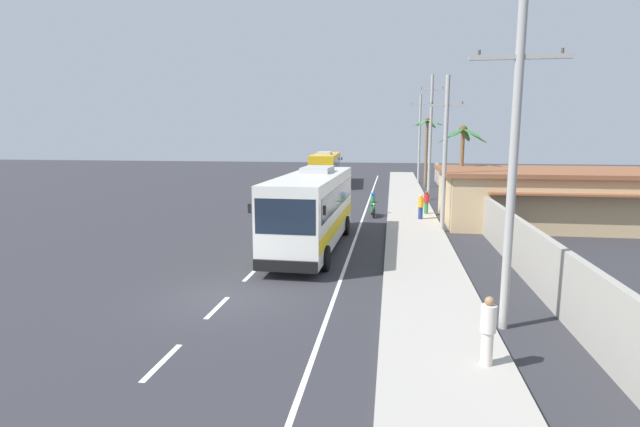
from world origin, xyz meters
TOP-DOWN VIEW (x-y plane):
  - ground_plane at (0.00, 0.00)m, footprint 160.00×160.00m
  - sidewalk_kerb at (6.80, 10.00)m, footprint 3.20×90.00m
  - lane_markings at (2.22, 14.74)m, footprint 3.74×71.00m
  - boundary_wall at (10.60, 14.00)m, footprint 0.24×60.00m
  - coach_bus_foreground at (1.68, 7.74)m, footprint 3.10×11.31m
  - coach_bus_far_lane at (-1.76, 37.70)m, footprint 3.40×12.48m
  - motorcycle_beside_bus at (4.22, 17.41)m, footprint 0.56×1.96m
  - pedestrian_near_kerb at (7.79, 18.20)m, footprint 0.36×0.36m
  - pedestrian_midwalk at (7.72, -4.00)m, footprint 0.36×0.36m
  - pedestrian_far_walk at (7.29, 15.97)m, footprint 0.36×0.36m
  - utility_pole_nearest at (8.67, -1.32)m, footprint 2.60×0.24m
  - utility_pole_mid at (8.32, 12.64)m, footprint 2.03×0.24m
  - utility_pole_far at (8.53, 26.61)m, footprint 2.14×0.24m
  - utility_pole_distant at (8.39, 40.58)m, footprint 2.39×0.24m
  - palm_nearest at (8.90, 36.54)m, footprint 3.27×2.88m
  - palm_second at (10.11, 19.11)m, footprint 3.23×3.27m
  - roadside_building at (15.04, 16.19)m, footprint 13.30×8.82m

SIDE VIEW (x-z plane):
  - ground_plane at x=0.00m, z-range 0.00..0.00m
  - lane_markings at x=2.22m, z-range 0.00..0.01m
  - sidewalk_kerb at x=6.80m, z-range 0.00..0.14m
  - motorcycle_beside_bus at x=4.22m, z-range -0.15..1.47m
  - pedestrian_near_kerb at x=7.79m, z-range 0.17..1.72m
  - pedestrian_far_walk at x=7.29m, z-range 0.18..1.78m
  - pedestrian_midwalk at x=7.72m, z-range 0.18..1.84m
  - boundary_wall at x=10.60m, z-range 0.00..2.10m
  - roadside_building at x=15.04m, z-range 0.02..3.36m
  - coach_bus_far_lane at x=-1.76m, z-range 0.08..3.72m
  - coach_bus_foreground at x=1.68m, z-range 0.08..3.94m
  - palm_second at x=10.11m, z-range 1.43..7.51m
  - utility_pole_mid at x=8.32m, z-range 0.16..8.80m
  - utility_pole_nearest at x=8.67m, z-range 0.21..9.26m
  - palm_nearest at x=8.90m, z-range 1.46..8.62m
  - utility_pole_distant at x=8.39m, z-range 0.23..10.04m
  - utility_pole_far at x=8.53m, z-range 0.21..10.50m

